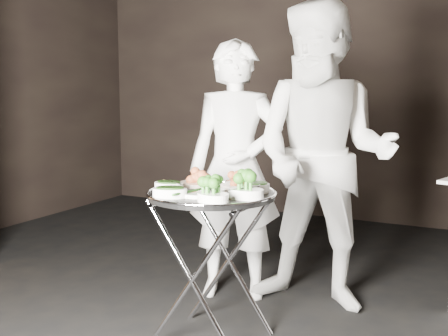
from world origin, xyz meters
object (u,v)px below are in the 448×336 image
at_px(tray_stand, 211,260).
at_px(waiter_right, 323,157).
at_px(waiter_left, 236,170).
at_px(serving_tray, 211,194).

height_order(tray_stand, waiter_right, waiter_right).
relative_size(tray_stand, waiter_right, 0.43).
bearing_deg(waiter_left, waiter_right, -12.02).
relative_size(tray_stand, waiter_left, 0.48).
distance_m(waiter_left, waiter_right, 0.59).
bearing_deg(serving_tray, waiter_right, 64.95).
bearing_deg(waiter_left, tray_stand, -92.04).
height_order(tray_stand, waiter_left, waiter_left).
bearing_deg(tray_stand, waiter_left, 106.21).
height_order(serving_tray, waiter_left, waiter_left).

